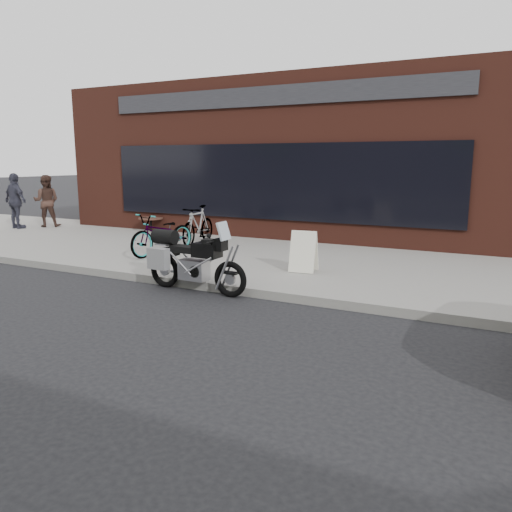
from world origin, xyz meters
TOP-DOWN VIEW (x-y plane):
  - ground at (0.00, 0.00)m, footprint 120.00×120.00m
  - near_sidewalk at (0.00, 7.00)m, footprint 44.00×6.00m
  - storefront at (-2.00, 13.98)m, footprint 14.00×10.07m
  - motorcycle at (-1.08, 3.88)m, footprint 2.01×0.65m
  - bicycle_front at (-3.14, 5.85)m, footprint 0.94×1.89m
  - bicycle_rear at (-3.18, 7.35)m, footprint 0.64×1.69m
  - sandwich_sign at (0.35, 5.68)m, footprint 0.53×0.50m
  - cafe_table at (-5.81, 8.76)m, footprint 0.73×0.73m
  - cafe_patron_left at (-9.50, 8.13)m, footprint 1.02×0.98m
  - cafe_patron_right at (-10.00, 7.39)m, footprint 1.06×0.55m

SIDE VIEW (x-z plane):
  - ground at x=0.00m, z-range 0.00..0.00m
  - near_sidewalk at x=0.00m, z-range 0.00..0.15m
  - cafe_table at x=-5.81m, z-range 0.32..0.74m
  - sandwich_sign at x=0.35m, z-range 0.15..0.93m
  - motorcycle at x=-1.08m, z-range -0.09..1.18m
  - bicycle_front at x=-3.14m, z-range 0.15..1.10m
  - bicycle_rear at x=-3.18m, z-range 0.15..1.14m
  - cafe_patron_left at x=-9.50m, z-range 0.15..1.81m
  - cafe_patron_right at x=-10.00m, z-range 0.15..1.88m
  - storefront at x=-2.00m, z-range 0.00..4.50m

